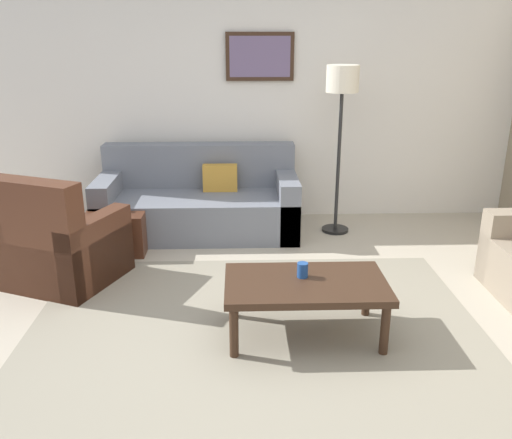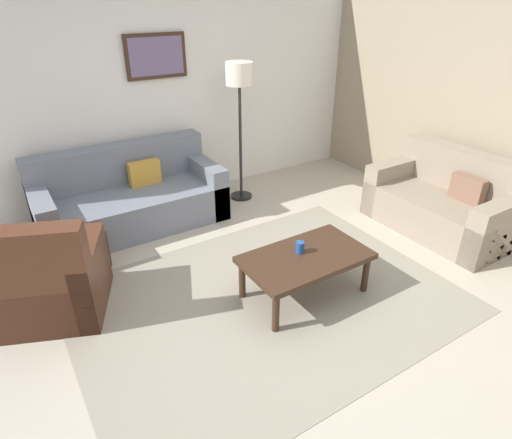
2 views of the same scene
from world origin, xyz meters
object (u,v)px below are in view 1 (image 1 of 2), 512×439
Objects in this scene: ottoman at (118,229)px; coffee_table at (306,288)px; couch_main at (199,203)px; armchair_leather at (59,249)px; cup at (303,270)px; lamp_standing at (342,97)px; framed_artwork at (260,57)px.

ottoman is 2.32m from coffee_table.
armchair_leather is (-1.08, -1.29, 0.01)m from couch_main.
lamp_standing is at bearing 73.58° from cup.
armchair_leather reaches higher than coffee_table.
cup is at bearing -85.67° from framed_artwork.
cup reaches higher than coffee_table.
coffee_table is 2.98m from framed_artwork.
lamp_standing is (2.52, 1.19, 1.10)m from armchair_leather.
armchair_leather is at bearing -135.15° from framed_artwork.
coffee_table is (0.87, -2.19, 0.06)m from couch_main.
couch_main is 1.95× the size of armchair_leather.
ottoman is 2.27m from cup.
framed_artwork reaches higher than armchair_leather.
armchair_leather is 2.84m from framed_artwork.
ottoman is 2.32m from framed_artwork.
couch_main is 0.93m from ottoman.
coffee_table is 0.64× the size of lamp_standing.
couch_main is 2.35m from coffee_table.
cup is at bearing -68.18° from couch_main.
ottoman is at bearing 134.40° from coffee_table.
framed_artwork is at bearing 33.13° from couch_main.
couch_main is at bearing 111.62° from coffee_table.
couch_main reaches higher than coffee_table.
ottoman is at bearing 135.25° from cup.
coffee_table is at bearing -75.17° from cup.
couch_main is at bearing 35.14° from ottoman.
couch_main is 3.64× the size of ottoman.
ottoman is (-0.75, -0.53, -0.10)m from couch_main.
armchair_leather is 0.83m from ottoman.
armchair_leather is 1.46× the size of framed_artwork.
couch_main is at bearing 175.79° from lamp_standing.
framed_artwork is (-0.19, 2.55, 1.30)m from cup.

